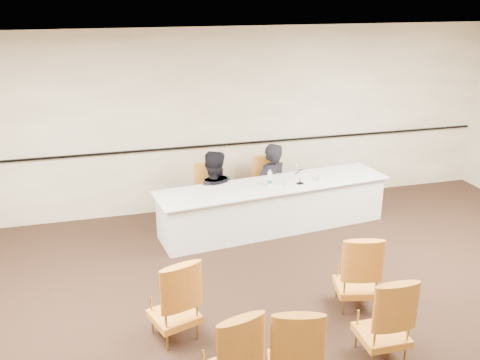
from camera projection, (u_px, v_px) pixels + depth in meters
name	position (u px, v px, depth m)	size (l,w,h in m)	color
floor	(300.00, 346.00, 5.64)	(10.00, 10.00, 0.00)	black
ceiling	(313.00, 57.00, 4.62)	(10.00, 10.00, 0.00)	silver
wall_back	(214.00, 121.00, 8.76)	(10.00, 0.04, 3.00)	#BCAC93
wall_rail	(215.00, 145.00, 8.86)	(9.80, 0.04, 0.03)	black
panel_table	(274.00, 206.00, 8.29)	(3.66, 0.85, 0.73)	silver
panelist_main	(271.00, 193.00, 8.84)	(0.62, 0.41, 1.70)	black
panelist_main_chair	(271.00, 186.00, 8.80)	(0.50, 0.50, 0.95)	#AA611E
panelist_second	(213.00, 200.00, 8.47)	(0.80, 0.62, 1.64)	black
panelist_second_chair	(213.00, 195.00, 8.44)	(0.50, 0.50, 0.95)	#AA611E
papers	(297.00, 183.00, 8.22)	(0.30, 0.22, 0.00)	white
microphone	(300.00, 175.00, 8.12)	(0.10, 0.20, 0.29)	black
water_bottle	(270.00, 178.00, 8.06)	(0.08, 0.08, 0.25)	teal
drinking_glass	(288.00, 182.00, 8.11)	(0.06, 0.06, 0.10)	silver
coffee_cup	(320.00, 177.00, 8.30)	(0.08, 0.08, 0.12)	silver
aud_chair_front_left	(173.00, 298.00, 5.65)	(0.50, 0.50, 0.95)	#AA611E
aud_chair_front_right	(357.00, 270.00, 6.20)	(0.50, 0.50, 0.95)	#AA611E
aud_chair_back_left	(230.00, 353.00, 4.80)	(0.50, 0.50, 0.95)	#AA611E
aud_chair_back_mid	(294.00, 347.00, 4.87)	(0.50, 0.50, 0.95)	#AA611E
aud_chair_back_right	(383.00, 316.00, 5.34)	(0.50, 0.50, 0.95)	#AA611E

